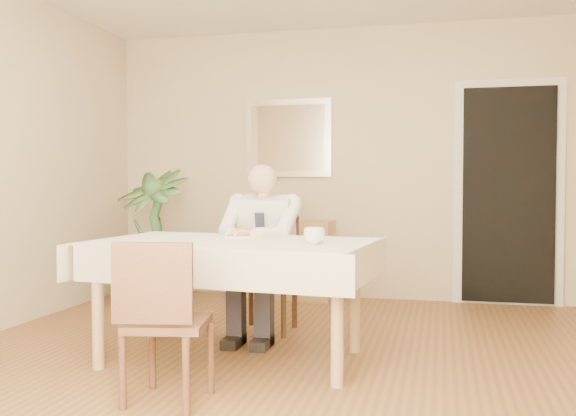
% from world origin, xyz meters
% --- Properties ---
extents(room, '(5.00, 5.02, 2.60)m').
position_xyz_m(room, '(0.00, 0.00, 1.30)').
color(room, brown).
rests_on(room, ground).
extents(doorway, '(0.96, 0.07, 2.10)m').
position_xyz_m(doorway, '(1.55, 2.46, 1.00)').
color(doorway, white).
rests_on(doorway, ground).
extents(mirror, '(0.86, 0.04, 0.76)m').
position_xyz_m(mirror, '(-0.51, 2.47, 1.55)').
color(mirror, silver).
rests_on(mirror, room).
extents(dining_table, '(1.81, 1.19, 0.75)m').
position_xyz_m(dining_table, '(-0.30, 0.13, 0.67)').
color(dining_table, tan).
rests_on(dining_table, ground).
extents(chair_far, '(0.45, 0.45, 0.86)m').
position_xyz_m(chair_far, '(-0.30, 1.01, 0.48)').
color(chair_far, '#412517').
rests_on(chair_far, ground).
extents(chair_near, '(0.46, 0.46, 0.83)m').
position_xyz_m(chair_near, '(-0.38, -0.74, 0.46)').
color(chair_near, '#412517').
rests_on(chair_near, ground).
extents(seated_man, '(0.48, 0.72, 1.24)m').
position_xyz_m(seated_man, '(-0.30, 0.72, 0.69)').
color(seated_man, white).
rests_on(seated_man, ground).
extents(plate, '(0.26, 0.26, 0.02)m').
position_xyz_m(plate, '(-0.32, 0.37, 0.76)').
color(plate, white).
rests_on(plate, dining_table).
extents(food, '(0.14, 0.14, 0.06)m').
position_xyz_m(food, '(-0.32, 0.37, 0.78)').
color(food, '#9A6D48').
rests_on(food, dining_table).
extents(knife, '(0.01, 0.13, 0.01)m').
position_xyz_m(knife, '(-0.28, 0.31, 0.78)').
color(knife, silver).
rests_on(knife, dining_table).
extents(fork, '(0.01, 0.13, 0.01)m').
position_xyz_m(fork, '(-0.36, 0.31, 0.78)').
color(fork, silver).
rests_on(fork, dining_table).
extents(coffee_mug, '(0.16, 0.16, 0.10)m').
position_xyz_m(coffee_mug, '(0.24, 0.02, 0.80)').
color(coffee_mug, white).
rests_on(coffee_mug, dining_table).
extents(sideboard, '(0.96, 0.37, 0.75)m').
position_xyz_m(sideboard, '(-0.51, 2.32, 0.38)').
color(sideboard, tan).
rests_on(sideboard, ground).
extents(photo_frame_left, '(0.10, 0.02, 0.14)m').
position_xyz_m(photo_frame_left, '(-0.91, 2.33, 0.82)').
color(photo_frame_left, silver).
rests_on(photo_frame_left, sideboard).
extents(photo_frame_center, '(0.10, 0.02, 0.14)m').
position_xyz_m(photo_frame_center, '(-0.66, 2.34, 0.82)').
color(photo_frame_center, silver).
rests_on(photo_frame_center, sideboard).
extents(photo_frame_right, '(0.10, 0.02, 0.14)m').
position_xyz_m(photo_frame_right, '(-0.41, 2.36, 0.82)').
color(photo_frame_right, silver).
rests_on(photo_frame_right, sideboard).
extents(potted_palm, '(0.86, 0.86, 1.24)m').
position_xyz_m(potted_palm, '(-1.64, 1.80, 0.62)').
color(potted_palm, '#2D5126').
rests_on(potted_palm, ground).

